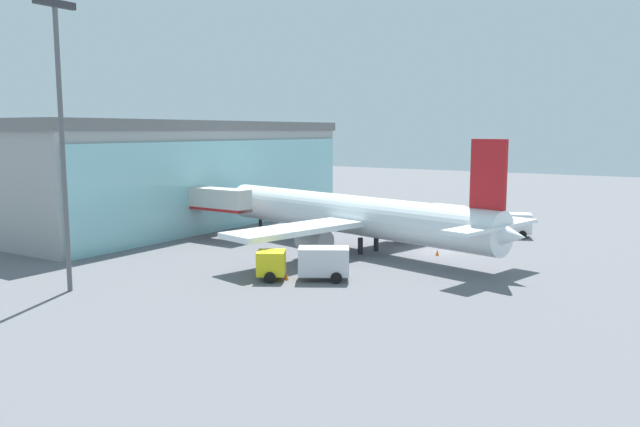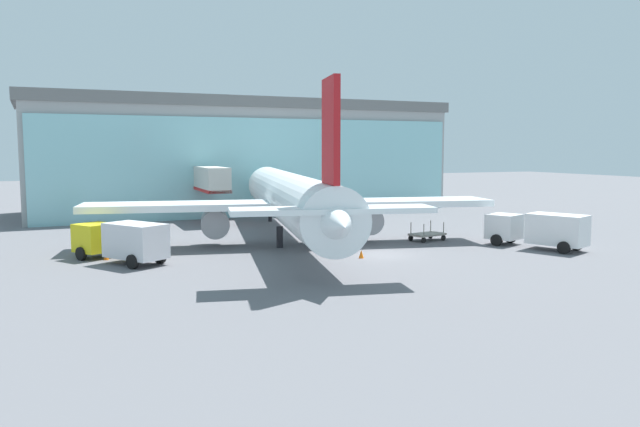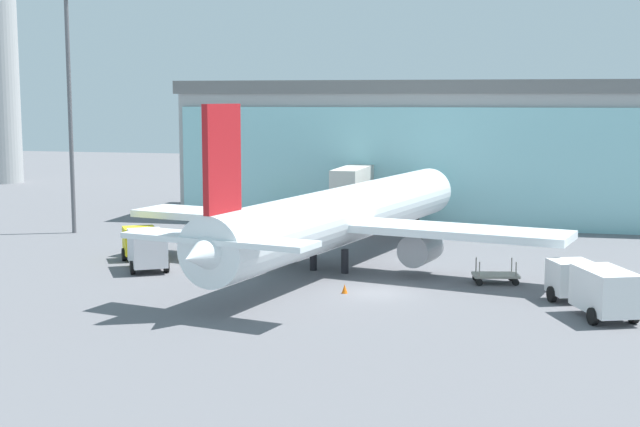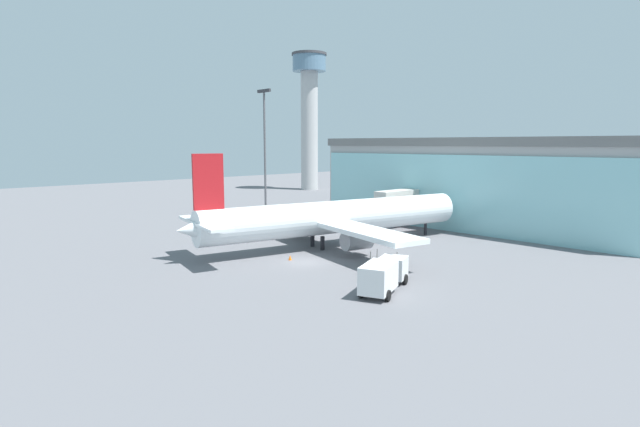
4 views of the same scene
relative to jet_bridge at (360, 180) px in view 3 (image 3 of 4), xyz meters
The scene contains 10 objects.
ground 27.36m from the jet_bridge, 76.40° to the right, with size 240.00×240.00×0.00m, color slate.
terminal_building 11.04m from the jet_bridge, 53.91° to the left, with size 49.26×17.43×13.05m.
jet_bridge is the anchor object (origin of this frame).
apron_light_mast 26.20m from the jet_bridge, 158.08° to the right, with size 3.20×0.40×21.02m.
airplane 18.81m from the jet_bridge, 82.31° to the right, with size 31.27×37.74×11.20m.
catering_truck 24.66m from the jet_bridge, 115.52° to the right, with size 5.76×7.34×2.65m.
fuel_truck 34.02m from the jet_bridge, 56.94° to the right, with size 4.82×7.59×2.65m.
baggage_cart 25.68m from the jet_bridge, 59.13° to the right, with size 3.08×2.17×1.50m.
safety_cone_nose 27.54m from the jet_bridge, 80.50° to the right, with size 0.36×0.36×0.55m, color orange.
safety_cone_wingtip 24.03m from the jet_bridge, 118.92° to the right, with size 0.36×0.36×0.55m, color orange.
Camera 3 is at (9.24, -51.13, 11.55)m, focal length 50.00 mm.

